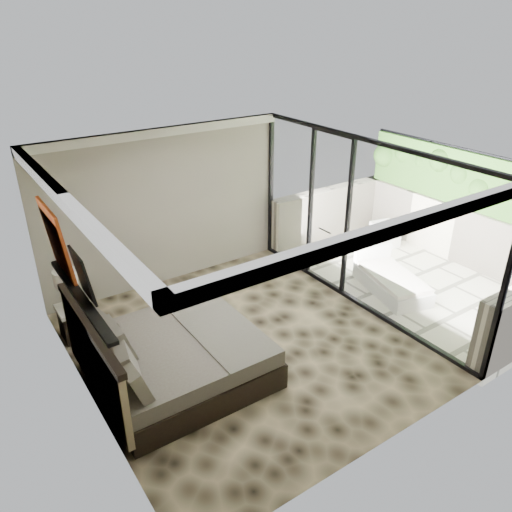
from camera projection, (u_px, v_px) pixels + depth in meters
floor at (244, 344)px, 7.48m from camera, size 5.00×5.00×0.00m
ceiling at (242, 162)px, 6.25m from camera, size 4.50×5.00×0.02m
back_wall at (166, 208)px, 8.71m from camera, size 4.50×0.02×2.80m
left_wall at (79, 310)px, 5.73m from camera, size 0.02×5.00×2.80m
glass_wall at (361, 226)px, 7.99m from camera, size 0.08×5.00×2.80m
terrace_slab at (411, 280)px, 9.39m from camera, size 3.00×5.00×0.12m
parapet_far at (461, 234)px, 9.80m from camera, size 0.30×5.00×1.10m
foliage_hedge at (472, 180)px, 9.32m from camera, size 0.36×4.60×1.10m
picture_ledge at (81, 298)px, 5.79m from camera, size 0.12×2.20×0.05m
bed at (171, 357)px, 6.62m from camera, size 2.20×2.13×1.22m
nightstand at (76, 323)px, 7.58m from camera, size 0.57×0.57×0.47m
table_lamp at (66, 284)px, 7.27m from camera, size 0.34×0.34×0.62m
abstract_canvas at (56, 240)px, 6.10m from camera, size 0.13×0.90×0.90m
framed_print at (83, 276)px, 5.59m from camera, size 0.11×0.50×0.60m
ottoman at (385, 234)px, 10.56m from camera, size 0.58×0.58×0.49m
lounger at (390, 281)px, 8.87m from camera, size 1.10×1.63×0.58m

